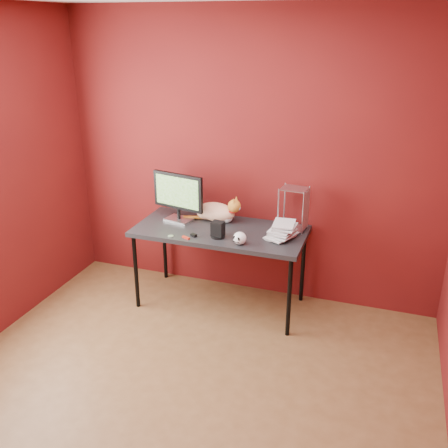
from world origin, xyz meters
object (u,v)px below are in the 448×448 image
(desk, at_px, (220,234))
(skull_mug, at_px, (240,238))
(cat, at_px, (216,212))
(speaker, at_px, (218,230))
(book_stack, at_px, (276,153))
(monitor, at_px, (178,195))

(desk, distance_m, skull_mug, 0.38)
(desk, xyz_separation_m, skull_mug, (0.26, -0.26, 0.11))
(cat, distance_m, skull_mug, 0.56)
(skull_mug, height_order, speaker, speaker)
(book_stack, bearing_deg, skull_mug, -127.85)
(speaker, relative_size, book_stack, 0.10)
(cat, bearing_deg, monitor, -155.16)
(speaker, bearing_deg, desk, 107.41)
(speaker, xyz_separation_m, book_stack, (0.43, 0.20, 0.65))
(desk, bearing_deg, cat, 119.25)
(desk, distance_m, book_stack, 0.90)
(skull_mug, relative_size, book_stack, 0.08)
(desk, height_order, skull_mug, skull_mug)
(speaker, bearing_deg, cat, 115.88)
(cat, xyz_separation_m, speaker, (0.14, -0.35, -0.02))
(monitor, height_order, cat, monitor)
(desk, relative_size, book_stack, 1.05)
(cat, bearing_deg, skull_mug, -43.34)
(skull_mug, distance_m, book_stack, 0.75)
(skull_mug, height_order, book_stack, book_stack)
(monitor, relative_size, book_stack, 0.36)
(skull_mug, xyz_separation_m, book_stack, (0.21, 0.28, 0.66))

